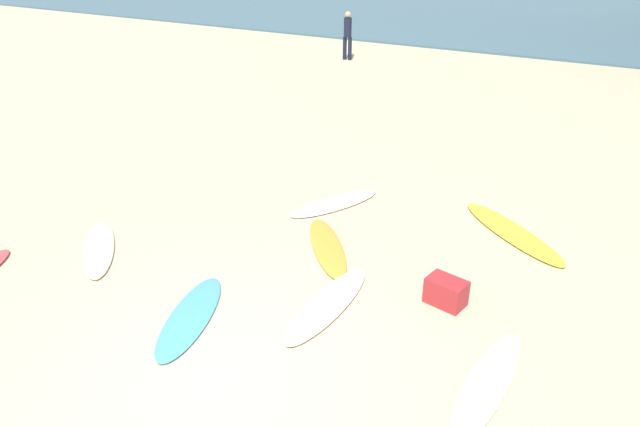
{
  "coord_description": "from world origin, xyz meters",
  "views": [
    {
      "loc": [
        3.79,
        -4.71,
        5.4
      ],
      "look_at": [
        -0.55,
        4.16,
        0.3
      ],
      "focal_mm": 34.66,
      "sensor_mm": 36.0,
      "label": 1
    }
  ],
  "objects_px": {
    "surfboard_1": "(327,304)",
    "surfboard_6": "(328,247)",
    "surfboard_4": "(99,249)",
    "beach_cooler": "(446,292)",
    "surfboard_2": "(334,203)",
    "beachgoer_near": "(348,33)",
    "surfboard_3": "(190,317)",
    "surfboard_5": "(488,383)",
    "surfboard_0": "(513,233)"
  },
  "relations": [
    {
      "from": "surfboard_0",
      "to": "surfboard_6",
      "type": "relative_size",
      "value": 1.23
    },
    {
      "from": "surfboard_0",
      "to": "surfboard_6",
      "type": "height_order",
      "value": "same"
    },
    {
      "from": "surfboard_0",
      "to": "surfboard_2",
      "type": "xyz_separation_m",
      "value": [
        -3.37,
        -0.33,
        -0.0
      ]
    },
    {
      "from": "surfboard_4",
      "to": "surfboard_6",
      "type": "distance_m",
      "value": 3.9
    },
    {
      "from": "surfboard_1",
      "to": "surfboard_4",
      "type": "height_order",
      "value": "surfboard_4"
    },
    {
      "from": "surfboard_1",
      "to": "surfboard_4",
      "type": "distance_m",
      "value": 4.2
    },
    {
      "from": "surfboard_1",
      "to": "surfboard_2",
      "type": "bearing_deg",
      "value": -62.73
    },
    {
      "from": "beach_cooler",
      "to": "surfboard_1",
      "type": "bearing_deg",
      "value": -151.21
    },
    {
      "from": "surfboard_2",
      "to": "surfboard_6",
      "type": "bearing_deg",
      "value": -39.42
    },
    {
      "from": "surfboard_2",
      "to": "surfboard_6",
      "type": "relative_size",
      "value": 0.97
    },
    {
      "from": "surfboard_6",
      "to": "beachgoer_near",
      "type": "distance_m",
      "value": 13.79
    },
    {
      "from": "surfboard_5",
      "to": "surfboard_3",
      "type": "bearing_deg",
      "value": -167.27
    },
    {
      "from": "surfboard_4",
      "to": "beachgoer_near",
      "type": "relative_size",
      "value": 1.15
    },
    {
      "from": "surfboard_1",
      "to": "beach_cooler",
      "type": "xyz_separation_m",
      "value": [
        1.53,
        0.84,
        0.17
      ]
    },
    {
      "from": "surfboard_2",
      "to": "surfboard_4",
      "type": "bearing_deg",
      "value": -100.96
    },
    {
      "from": "surfboard_3",
      "to": "surfboard_4",
      "type": "relative_size",
      "value": 1.04
    },
    {
      "from": "surfboard_0",
      "to": "surfboard_3",
      "type": "relative_size",
      "value": 1.25
    },
    {
      "from": "surfboard_5",
      "to": "beachgoer_near",
      "type": "distance_m",
      "value": 17.11
    },
    {
      "from": "surfboard_0",
      "to": "surfboard_3",
      "type": "bearing_deg",
      "value": 1.3
    },
    {
      "from": "surfboard_5",
      "to": "surfboard_6",
      "type": "xyz_separation_m",
      "value": [
        -3.2,
        2.13,
        0.0
      ]
    },
    {
      "from": "surfboard_1",
      "to": "surfboard_5",
      "type": "distance_m",
      "value": 2.57
    },
    {
      "from": "surfboard_4",
      "to": "surfboard_5",
      "type": "relative_size",
      "value": 0.86
    },
    {
      "from": "surfboard_3",
      "to": "beachgoer_near",
      "type": "distance_m",
      "value": 15.98
    },
    {
      "from": "beach_cooler",
      "to": "surfboard_5",
      "type": "bearing_deg",
      "value": -56.8
    },
    {
      "from": "surfboard_2",
      "to": "beach_cooler",
      "type": "xyz_separation_m",
      "value": [
        2.86,
        -2.26,
        0.17
      ]
    },
    {
      "from": "surfboard_1",
      "to": "surfboard_6",
      "type": "distance_m",
      "value": 1.67
    },
    {
      "from": "surfboard_2",
      "to": "surfboard_4",
      "type": "height_order",
      "value": "surfboard_4"
    },
    {
      "from": "surfboard_0",
      "to": "beachgoer_near",
      "type": "relative_size",
      "value": 1.49
    },
    {
      "from": "surfboard_3",
      "to": "beachgoer_near",
      "type": "relative_size",
      "value": 1.19
    },
    {
      "from": "surfboard_6",
      "to": "beach_cooler",
      "type": "distance_m",
      "value": 2.35
    },
    {
      "from": "surfboard_1",
      "to": "surfboard_5",
      "type": "relative_size",
      "value": 0.97
    },
    {
      "from": "surfboard_1",
      "to": "surfboard_6",
      "type": "xyz_separation_m",
      "value": [
        -0.71,
        1.51,
        -0.0
      ]
    },
    {
      "from": "surfboard_5",
      "to": "surfboard_0",
      "type": "bearing_deg",
      "value": 102.0
    },
    {
      "from": "beachgoer_near",
      "to": "surfboard_4",
      "type": "bearing_deg",
      "value": 93.24
    },
    {
      "from": "surfboard_4",
      "to": "beach_cooler",
      "type": "distance_m",
      "value": 5.83
    },
    {
      "from": "surfboard_4",
      "to": "surfboard_6",
      "type": "height_order",
      "value": "surfboard_4"
    },
    {
      "from": "surfboard_3",
      "to": "surfboard_5",
      "type": "xyz_separation_m",
      "value": [
        4.13,
        0.51,
        0.0
      ]
    },
    {
      "from": "surfboard_3",
      "to": "surfboard_6",
      "type": "distance_m",
      "value": 2.8
    },
    {
      "from": "surfboard_4",
      "to": "beach_cooler",
      "type": "height_order",
      "value": "beach_cooler"
    },
    {
      "from": "surfboard_1",
      "to": "surfboard_6",
      "type": "height_order",
      "value": "surfboard_1"
    },
    {
      "from": "surfboard_2",
      "to": "surfboard_4",
      "type": "relative_size",
      "value": 1.02
    },
    {
      "from": "surfboard_3",
      "to": "surfboard_4",
      "type": "xyz_separation_m",
      "value": [
        -2.55,
        0.86,
        0.01
      ]
    },
    {
      "from": "surfboard_2",
      "to": "beachgoer_near",
      "type": "distance_m",
      "value": 12.09
    },
    {
      "from": "surfboard_0",
      "to": "beach_cooler",
      "type": "height_order",
      "value": "beach_cooler"
    },
    {
      "from": "beach_cooler",
      "to": "surfboard_2",
      "type": "bearing_deg",
      "value": 141.78
    },
    {
      "from": "surfboard_1",
      "to": "surfboard_5",
      "type": "xyz_separation_m",
      "value": [
        2.49,
        -0.62,
        -0.0
      ]
    },
    {
      "from": "beachgoer_near",
      "to": "surfboard_6",
      "type": "bearing_deg",
      "value": 108.7
    },
    {
      "from": "surfboard_4",
      "to": "beachgoer_near",
      "type": "xyz_separation_m",
      "value": [
        -1.78,
        14.49,
        0.92
      ]
    },
    {
      "from": "surfboard_0",
      "to": "surfboard_6",
      "type": "bearing_deg",
      "value": -14.84
    },
    {
      "from": "surfboard_6",
      "to": "surfboard_4",
      "type": "bearing_deg",
      "value": -9.06
    }
  ]
}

